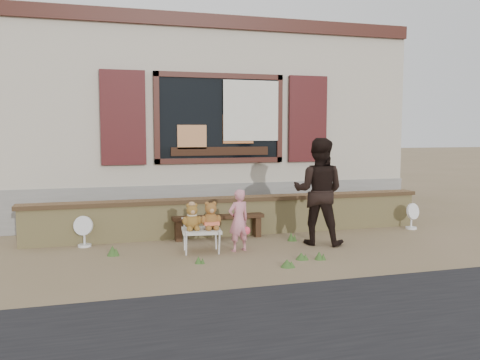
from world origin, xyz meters
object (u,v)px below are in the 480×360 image
object	(u,v)px
bench	(218,221)
teddy_bear_right	(211,215)
folding_chair	(201,231)
teddy_bear_left	(192,216)
adult	(319,191)
child	(239,220)

from	to	relation	value
bench	teddy_bear_right	distance (m)	1.03
folding_chair	teddy_bear_left	distance (m)	0.27
bench	teddy_bear_left	world-z (taller)	teddy_bear_left
bench	folding_chair	xyz separation A→B (m)	(-0.48, -0.92, 0.03)
teddy_bear_left	adult	size ratio (longest dim) A/B	0.24
bench	folding_chair	size ratio (longest dim) A/B	2.50
folding_chair	adult	xyz separation A→B (m)	(1.92, 0.03, 0.53)
folding_chair	child	xyz separation A→B (m)	(0.56, -0.08, 0.15)
bench	child	distance (m)	1.03
teddy_bear_left	child	bearing A→B (deg)	-1.36
teddy_bear_left	adult	xyz separation A→B (m)	(2.06, 0.01, 0.30)
teddy_bear_left	teddy_bear_right	bearing A→B (deg)	-0.00
teddy_bear_right	child	size ratio (longest dim) A/B	0.45
folding_chair	teddy_bear_left	size ratio (longest dim) A/B	1.56
bench	folding_chair	bearing A→B (deg)	-116.52
bench	folding_chair	distance (m)	1.04
folding_chair	teddy_bear_right	xyz separation A→B (m)	(0.14, -0.02, 0.24)
bench	teddy_bear_right	xyz separation A→B (m)	(-0.34, -0.94, 0.27)
teddy_bear_right	adult	distance (m)	1.80
teddy_bear_right	folding_chair	bearing A→B (deg)	180.00
folding_chair	child	size ratio (longest dim) A/B	0.66
folding_chair	teddy_bear_right	size ratio (longest dim) A/B	1.48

